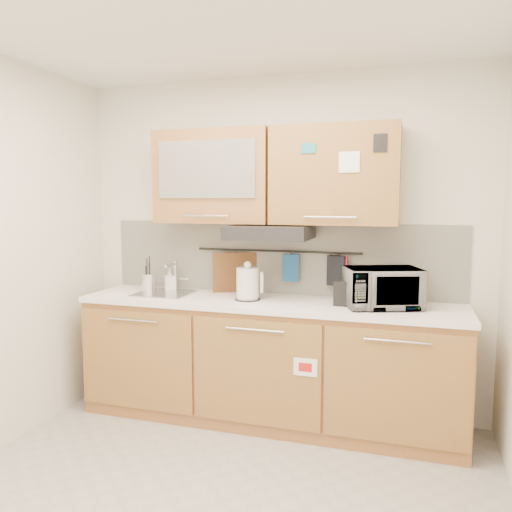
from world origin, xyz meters
The scene contains 17 objects.
wall_back centered at (0.00, 1.50, 1.30)m, with size 3.20×3.20×0.00m, color silver.
base_cabinet centered at (0.00, 1.19, 0.41)m, with size 2.80×0.64×0.88m.
countertop centered at (0.00, 1.19, 0.90)m, with size 2.82×0.62×0.04m, color white.
backsplash centered at (0.00, 1.49, 1.20)m, with size 2.80×0.02×0.56m, color silver.
upper_cabinets centered at (0.00, 1.32, 1.83)m, with size 1.82×0.37×0.70m.
range_hood centered at (0.00, 1.25, 1.42)m, with size 0.60×0.46×0.10m, color black.
sink centered at (-0.85, 1.21, 0.92)m, with size 0.42×0.40×0.26m.
utensil_rail centered at (0.00, 1.45, 1.26)m, with size 0.02×0.02×1.30m, color black.
utensil_crock centered at (-1.03, 1.28, 0.99)m, with size 0.15×0.15×0.28m.
kettle centered at (-0.15, 1.16, 1.04)m, with size 0.22×0.21×0.29m.
toaster centered at (0.60, 1.20, 1.01)m, with size 0.23×0.14×0.17m.
microwave centered at (0.82, 1.19, 1.06)m, with size 0.49×0.33×0.27m, color #999999.
soap_bottle centered at (-0.88, 1.35, 1.01)m, with size 0.08×0.08×0.18m, color #999999.
cutting_board centered at (-0.33, 1.44, 1.01)m, with size 0.38×0.03×0.47m, color brown.
oven_mitt centered at (0.12, 1.44, 1.14)m, with size 0.13×0.03×0.21m, color navy.
dark_pouch centered at (0.47, 1.44, 1.13)m, with size 0.15×0.04×0.23m, color black.
pot_holder centered at (0.48, 1.44, 1.16)m, with size 0.14×0.02×0.17m, color red.
Camera 1 is at (0.98, -2.29, 1.66)m, focal length 35.00 mm.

